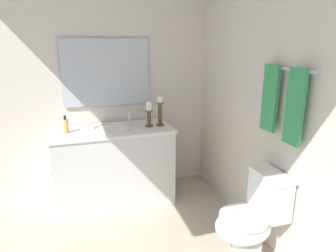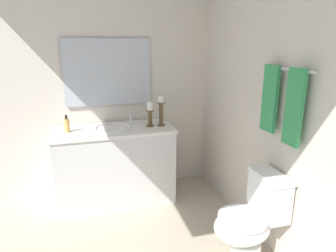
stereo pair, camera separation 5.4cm
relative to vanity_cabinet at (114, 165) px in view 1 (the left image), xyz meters
name	(u,v)px [view 1 (the left image)]	position (x,y,z in m)	size (l,w,h in m)	color
wall_back	(269,105)	(0.99, 1.19, 0.80)	(2.64, 0.04, 2.45)	silver
wall_left	(98,89)	(-0.32, -0.10, 0.80)	(0.04, 2.58, 2.45)	silver
vanity_cabinet	(114,165)	(0.00, 0.00, 0.00)	(0.58, 1.28, 0.84)	silver
sink_basin	(113,132)	(0.00, 0.00, 0.38)	(0.40, 0.40, 0.24)	white
mirror	(106,73)	(-0.28, 0.00, 0.98)	(0.02, 0.95, 0.73)	silver
candle_holder_tall	(160,110)	(0.04, 0.52, 0.59)	(0.09, 0.09, 0.33)	brown
candle_holder_short	(149,114)	(0.03, 0.40, 0.56)	(0.09, 0.09, 0.27)	brown
soap_bottle	(66,126)	(0.01, -0.47, 0.49)	(0.06, 0.06, 0.18)	#E5B259
toilet	(251,219)	(1.29, 0.91, -0.06)	(0.39, 0.54, 0.75)	white
towel_bar	(287,69)	(1.25, 1.13, 1.12)	(0.02, 0.02, 0.57)	silver
towel_near_vanity	(270,98)	(1.11, 1.11, 0.88)	(0.17, 0.03, 0.52)	#389E59
towel_center	(295,107)	(1.39, 1.11, 0.87)	(0.16, 0.03, 0.55)	#389E59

